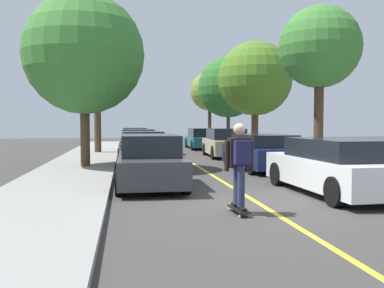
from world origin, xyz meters
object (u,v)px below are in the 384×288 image
at_px(parked_car_left_nearest, 150,161).
at_px(parked_car_right_near, 262,152).
at_px(parked_car_left_farthest, 135,138).
at_px(parked_car_right_farthest, 202,139).
at_px(skateboard, 239,209).
at_px(street_tree_left_near, 97,59).
at_px(street_tree_right_farthest, 210,91).
at_px(street_tree_right_near, 255,79).
at_px(parked_car_left_far, 138,143).
at_px(parked_car_right_far, 226,143).
at_px(street_tree_right_far, 228,87).
at_px(parked_car_right_nearest, 333,167).
at_px(skateboarder, 240,161).
at_px(parked_car_left_near, 142,149).
at_px(street_tree_left_nearest, 84,54).
at_px(street_tree_right_nearest, 320,48).

relative_size(parked_car_left_nearest, parked_car_right_near, 0.90).
height_order(parked_car_left_farthest, parked_car_right_farthest, parked_car_left_farthest).
bearing_deg(skateboard, street_tree_left_near, 102.81).
bearing_deg(street_tree_right_farthest, parked_car_right_near, -95.83).
xyz_separation_m(street_tree_right_farthest, skateboard, (-5.01, -28.24, -4.28)).
bearing_deg(street_tree_right_near, parked_car_right_near, -105.14).
xyz_separation_m(parked_car_left_far, parked_car_right_far, (4.36, -1.66, 0.02)).
xyz_separation_m(parked_car_right_near, street_tree_right_far, (2.13, 14.13, 3.54)).
height_order(parked_car_right_nearest, skateboarder, skateboarder).
distance_m(parked_car_left_farthest, skateboard, 21.99).
xyz_separation_m(parked_car_left_far, street_tree_right_near, (6.49, 0.35, 3.49)).
distance_m(parked_car_left_near, street_tree_right_farthest, 20.22).
height_order(parked_car_left_far, street_tree_right_farthest, street_tree_right_farthest).
relative_size(parked_car_left_far, parked_car_right_farthest, 0.94).
height_order(street_tree_right_near, street_tree_right_farthest, street_tree_right_near).
bearing_deg(parked_car_right_farthest, parked_car_left_far, -130.24).
xyz_separation_m(parked_car_left_near, parked_car_left_far, (0.00, 5.46, 0.01)).
xyz_separation_m(parked_car_left_farthest, street_tree_left_nearest, (-2.13, -13.56, 3.57)).
height_order(parked_car_right_near, street_tree_right_farthest, street_tree_right_farthest).
height_order(parked_car_right_farthest, street_tree_right_near, street_tree_right_near).
relative_size(parked_car_right_near, street_tree_left_nearest, 0.71).
height_order(parked_car_right_farthest, skateboard, parked_car_right_farthest).
bearing_deg(street_tree_left_near, parked_car_right_nearest, -65.13).
height_order(parked_car_right_nearest, parked_car_right_far, parked_car_right_far).
bearing_deg(skateboard, street_tree_right_far, 76.90).
bearing_deg(street_tree_left_nearest, street_tree_right_near, 38.68).
bearing_deg(street_tree_right_nearest, street_tree_left_nearest, 172.62).
xyz_separation_m(parked_car_left_farthest, street_tree_right_farthest, (6.49, 6.31, 3.70)).
bearing_deg(parked_car_right_near, parked_car_right_far, 90.01).
xyz_separation_m(parked_car_right_nearest, street_tree_left_nearest, (-6.49, 6.50, 3.57)).
bearing_deg(parked_car_right_nearest, parked_car_left_near, 119.91).
height_order(parked_car_left_far, parked_car_right_nearest, parked_car_left_far).
relative_size(parked_car_right_far, street_tree_right_near, 0.69).
relative_size(street_tree_right_nearest, street_tree_right_far, 0.96).
distance_m(parked_car_right_farthest, street_tree_left_near, 8.92).
xyz_separation_m(parked_car_right_far, street_tree_left_nearest, (-6.49, -4.89, 3.54)).
height_order(skateboard, skateboarder, skateboarder).
height_order(parked_car_left_far, parked_car_right_far, parked_car_right_far).
bearing_deg(parked_car_right_nearest, parked_car_right_far, 90.01).
bearing_deg(street_tree_left_near, parked_car_right_near, -52.55).
xyz_separation_m(parked_car_left_farthest, street_tree_right_far, (6.49, -0.40, 3.52)).
bearing_deg(parked_car_left_nearest, street_tree_right_farthest, 75.14).
distance_m(parked_car_left_near, street_tree_left_nearest, 4.30).
bearing_deg(parked_car_left_near, parked_car_left_nearest, -89.97).
distance_m(parked_car_left_farthest, parked_car_right_far, 9.70).
distance_m(street_tree_right_near, skateboarder, 16.40).
xyz_separation_m(street_tree_right_far, street_tree_right_farthest, (0.00, 6.71, 0.17)).
bearing_deg(parked_car_left_nearest, parked_car_right_nearest, -23.68).
bearing_deg(parked_car_right_farthest, parked_car_right_near, -89.99).
distance_m(parked_car_left_farthest, street_tree_left_near, 7.82).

